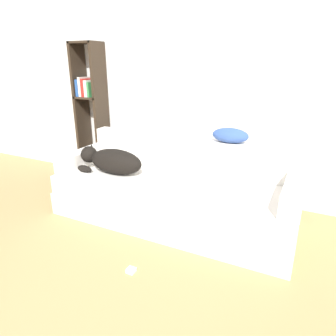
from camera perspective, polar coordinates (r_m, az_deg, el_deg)
wall_back at (r=3.32m, az=6.22°, el=17.88°), size 8.12×0.06×2.70m
couch at (r=2.88m, az=0.85°, el=-6.07°), size 2.24×0.90×0.40m
couch_backrest at (r=3.07m, az=3.90°, el=2.86°), size 2.20×0.15×0.32m
couch_arm_left at (r=3.32m, az=-15.72°, el=1.98°), size 0.15×0.71×0.16m
couch_arm_right at (r=2.53m, az=22.82°, el=-4.40°), size 0.15×0.71×0.16m
dog at (r=2.99m, az=-10.67°, el=1.37°), size 0.70×0.27×0.25m
laptop at (r=2.75m, az=-1.12°, el=-2.46°), size 0.32×0.26×0.02m
throw_pillow at (r=2.87m, az=11.78°, el=6.10°), size 0.34×0.18×0.14m
bookshelf at (r=3.89m, az=-14.54°, el=11.47°), size 0.34×0.26×1.66m
power_adapter at (r=2.31m, az=-7.05°, el=-18.78°), size 0.06×0.06×0.03m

